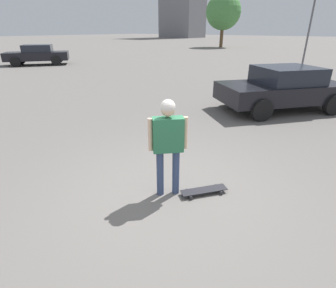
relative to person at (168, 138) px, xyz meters
The scene contains 7 objects.
ground_plane 1.01m from the person, ahead, with size 220.00×220.00×0.00m, color slate.
person is the anchor object (origin of this frame).
skateboard 1.12m from the person, 142.81° to the right, with size 0.61×0.75×0.07m.
car_parked_near 6.29m from the person, 88.80° to the right, with size 3.98×4.38×1.42m.
car_parked_far 19.74m from the person, 21.46° to the right, with size 4.02×4.62×1.45m.
tree_distant 39.16m from the person, 63.19° to the right, with size 4.94×4.94×7.25m.
lamp_post 17.81m from the person, 83.09° to the right, with size 0.28×0.28×4.51m.
Camera 1 is at (-2.31, 2.90, 2.53)m, focal length 28.00 mm.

